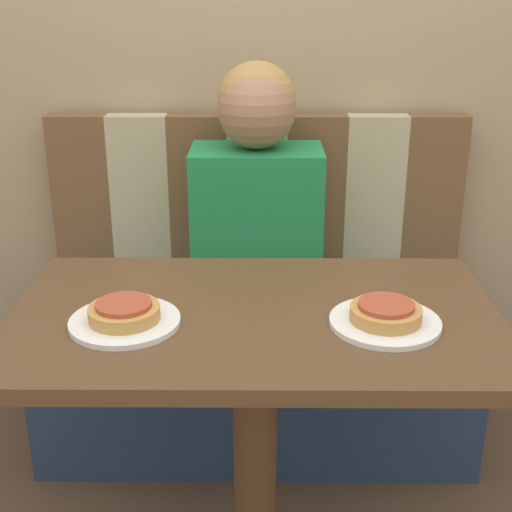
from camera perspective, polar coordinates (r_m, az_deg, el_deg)
name	(u,v)px	position (r m, az deg, el deg)	size (l,w,h in m)	color
wall_back	(257,13)	(2.32, 0.11, 18.85)	(7.00, 0.05, 2.60)	tan
booth_seat	(257,371)	(2.32, 0.05, -9.21)	(1.33, 0.54, 0.44)	navy
booth_backrest	(257,201)	(2.33, 0.09, 4.44)	(1.33, 0.07, 0.56)	brown
dining_table	(255,358)	(1.55, -0.08, -8.15)	(1.03, 0.61, 0.75)	brown
person	(257,192)	(2.08, 0.06, 5.16)	(0.38, 0.25, 0.75)	#1E8447
plate_left	(125,322)	(1.47, -10.45, -5.19)	(0.23, 0.23, 0.01)	white
plate_right	(385,322)	(1.47, 10.28, -5.25)	(0.23, 0.23, 0.01)	white
pizza_left	(124,311)	(1.46, -10.51, -4.38)	(0.14, 0.14, 0.04)	#C68E47
pizza_right	(386,312)	(1.46, 10.34, -4.44)	(0.14, 0.14, 0.04)	#C68E47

